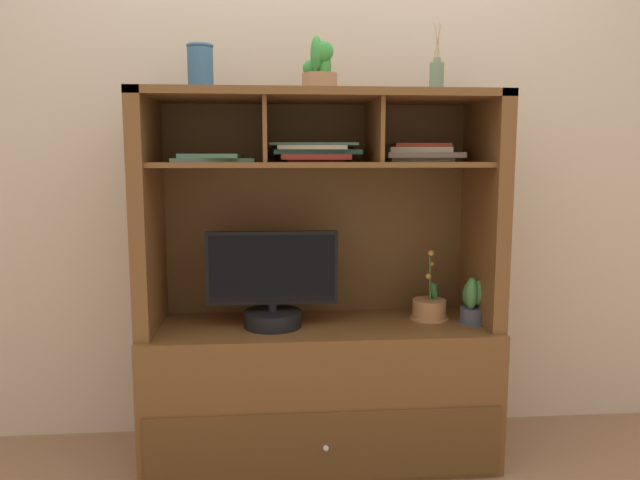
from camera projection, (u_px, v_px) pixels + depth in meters
name	position (u px, v px, depth m)	size (l,w,h in m)	color
floor_plane	(320.00, 455.00, 2.60)	(6.00, 6.00, 0.02)	#92684D
back_wall	(315.00, 125.00, 2.69)	(6.00, 0.02, 2.80)	beige
media_console	(320.00, 348.00, 2.54)	(1.43, 0.54, 1.51)	brown
tv_monitor	(272.00, 289.00, 2.45)	(0.53, 0.23, 0.39)	black
potted_orchid	(429.00, 309.00, 2.58)	(0.16, 0.16, 0.30)	#B2784A
potted_fern	(473.00, 303.00, 2.51)	(0.12, 0.12, 0.20)	#464A5A
magazine_stack_left	(418.00, 153.00, 2.53)	(0.33, 0.31, 0.07)	beige
magazine_stack_centre	(211.00, 158.00, 2.36)	(0.34, 0.27, 0.03)	#516E5A
magazine_stack_right	(313.00, 152.00, 2.46)	(0.37, 0.29, 0.08)	#AF2B24
diffuser_bottle	(437.00, 77.00, 2.41)	(0.06, 0.06, 0.27)	slate
potted_succulent	(319.00, 72.00, 2.40)	(0.16, 0.16, 0.22)	#AA7654
ceramic_vase	(200.00, 68.00, 2.34)	(0.10, 0.10, 0.18)	#376085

